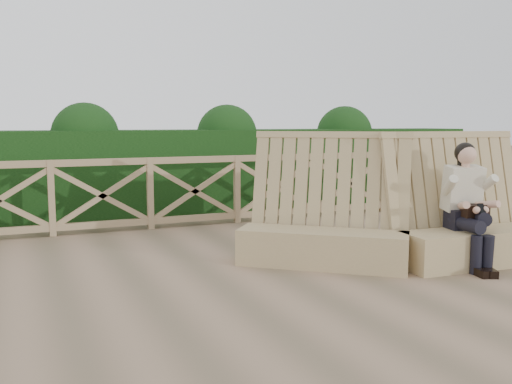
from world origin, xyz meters
name	(u,v)px	position (x,y,z in m)	size (l,w,h in m)	color
ground	(296,281)	(0.00, 0.00, 0.00)	(60.00, 60.00, 0.00)	brown
bench	(400,231)	(1.44, 0.19, 0.39)	(3.57, 1.95, 1.55)	#9C8459
woman	(468,202)	(2.09, -0.18, 0.74)	(0.53, 0.91, 1.41)	black
guardrail	(195,191)	(0.00, 3.50, 0.55)	(10.10, 0.09, 1.10)	olive
hedge	(174,173)	(0.00, 4.70, 0.75)	(12.00, 1.20, 1.50)	black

